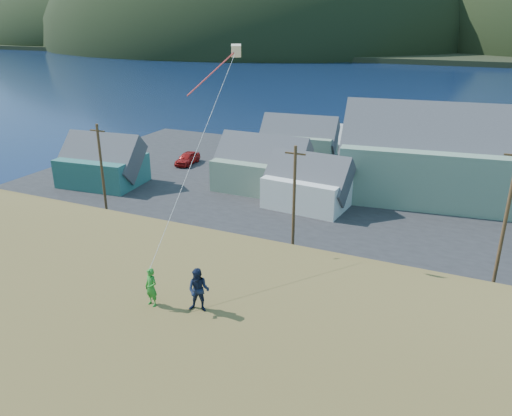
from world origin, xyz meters
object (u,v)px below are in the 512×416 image
at_px(shed_palegreen_near, 262,166).
at_px(kite_flyer_navy, 199,290).
at_px(shed_teal, 102,162).
at_px(shed_palegreen_far, 299,138).
at_px(wharf, 354,138).
at_px(kite_flyer_green, 151,287).
at_px(shed_white, 308,183).

distance_m(shed_palegreen_near, kite_flyer_navy, 35.08).
bearing_deg(shed_palegreen_near, kite_flyer_navy, -69.81).
xyz_separation_m(shed_teal, shed_palegreen_far, (15.47, 19.69, -0.02)).
height_order(wharf, shed_palegreen_far, shed_palegreen_far).
height_order(shed_palegreen_near, kite_flyer_green, kite_flyer_green).
relative_size(wharf, kite_flyer_navy, 15.33).
xyz_separation_m(shed_teal, shed_white, (22.48, 2.70, -0.11)).
bearing_deg(kite_flyer_navy, shed_teal, 123.08).
relative_size(shed_white, kite_flyer_green, 5.59).
relative_size(wharf, shed_palegreen_near, 2.67).
bearing_deg(shed_white, shed_teal, -168.35).
height_order(shed_white, kite_flyer_navy, kite_flyer_navy).
distance_m(shed_teal, kite_flyer_green, 38.42).
distance_m(shed_palegreen_far, kite_flyer_navy, 48.66).
bearing_deg(wharf, kite_flyer_green, -83.61).
relative_size(shed_teal, kite_flyer_green, 6.15).
height_order(wharf, kite_flyer_green, kite_flyer_green).
relative_size(shed_palegreen_near, shed_white, 1.16).
xyz_separation_m(shed_palegreen_near, shed_white, (6.07, -2.95, -0.21)).
relative_size(wharf, shed_teal, 2.82).
height_order(wharf, shed_palegreen_near, shed_palegreen_near).
height_order(kite_flyer_green, kite_flyer_navy, kite_flyer_navy).
relative_size(shed_palegreen_near, kite_flyer_green, 6.49).
bearing_deg(shed_teal, kite_flyer_green, -51.48).
distance_m(wharf, kite_flyer_navy, 59.82).
bearing_deg(kite_flyer_green, shed_teal, 146.92).
bearing_deg(shed_palegreen_far, shed_palegreen_near, -91.85).
height_order(shed_palegreen_far, kite_flyer_navy, kite_flyer_navy).
bearing_deg(shed_palegreen_far, kite_flyer_navy, -80.35).
bearing_deg(shed_palegreen_far, shed_white, -73.25).
bearing_deg(shed_palegreen_near, wharf, 82.78).
height_order(shed_palegreen_far, kite_flyer_green, kite_flyer_green).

